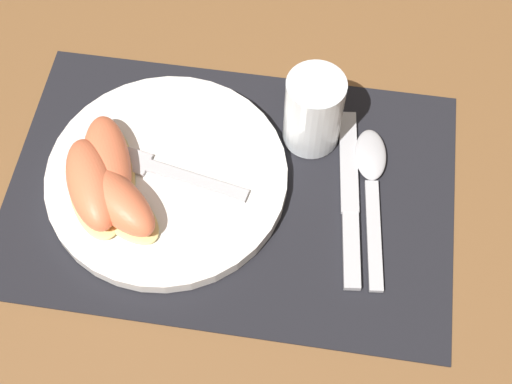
% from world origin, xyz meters
% --- Properties ---
extents(ground_plane, '(3.00, 3.00, 0.00)m').
position_xyz_m(ground_plane, '(0.00, 0.00, 0.00)').
color(ground_plane, brown).
extents(placemat, '(0.47, 0.31, 0.00)m').
position_xyz_m(placemat, '(0.00, 0.00, 0.00)').
color(placemat, black).
rests_on(placemat, ground_plane).
extents(plate, '(0.26, 0.26, 0.02)m').
position_xyz_m(plate, '(-0.07, 0.00, 0.01)').
color(plate, white).
rests_on(plate, placemat).
extents(juice_glass, '(0.06, 0.06, 0.09)m').
position_xyz_m(juice_glass, '(0.08, 0.08, 0.04)').
color(juice_glass, silver).
rests_on(juice_glass, placemat).
extents(knife, '(0.04, 0.21, 0.01)m').
position_xyz_m(knife, '(0.13, 0.00, 0.01)').
color(knife, '#BCBCC1').
rests_on(knife, placemat).
extents(spoon, '(0.04, 0.19, 0.01)m').
position_xyz_m(spoon, '(0.15, 0.04, 0.01)').
color(spoon, '#BCBCC1').
rests_on(spoon, placemat).
extents(fork, '(0.18, 0.05, 0.00)m').
position_xyz_m(fork, '(-0.08, 0.00, 0.02)').
color(fork, '#BCBCC1').
rests_on(fork, plate).
extents(citrus_wedge_0, '(0.09, 0.14, 0.04)m').
position_xyz_m(citrus_wedge_0, '(-0.13, -0.01, 0.04)').
color(citrus_wedge_0, '#F4DB84').
rests_on(citrus_wedge_0, plate).
extents(citrus_wedge_1, '(0.10, 0.12, 0.04)m').
position_xyz_m(citrus_wedge_1, '(-0.13, -0.04, 0.04)').
color(citrus_wedge_1, '#F4DB84').
rests_on(citrus_wedge_1, plate).
extents(citrus_wedge_2, '(0.12, 0.11, 0.04)m').
position_xyz_m(citrus_wedge_2, '(-0.11, -0.05, 0.04)').
color(citrus_wedge_2, '#F4DB84').
rests_on(citrus_wedge_2, plate).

